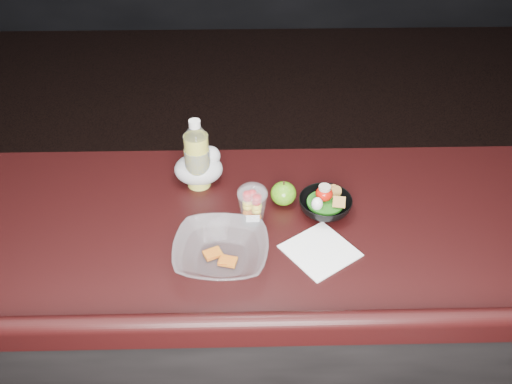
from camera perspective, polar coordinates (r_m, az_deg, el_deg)
counter at (r=1.95m, az=-0.22°, el=-14.27°), size 4.06×0.71×1.02m
lemonade_bottle at (r=1.66m, az=-5.89°, el=3.32°), size 0.07×0.07×0.22m
fruit_cup at (r=1.54m, az=-0.36°, el=-1.14°), size 0.08×0.08×0.12m
green_apple at (r=1.62m, az=2.76°, el=-0.15°), size 0.07×0.07×0.08m
plastic_bag at (r=1.70m, az=-5.61°, el=2.46°), size 0.14×0.12×0.11m
snack_bowl at (r=1.60m, az=6.90°, el=-1.19°), size 0.16×0.16×0.08m
takeout_bowl at (r=1.45m, az=-3.51°, el=-6.02°), size 0.26×0.26×0.06m
paper_napkin at (r=1.50m, az=6.43°, el=-5.86°), size 0.22×0.22×0.00m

